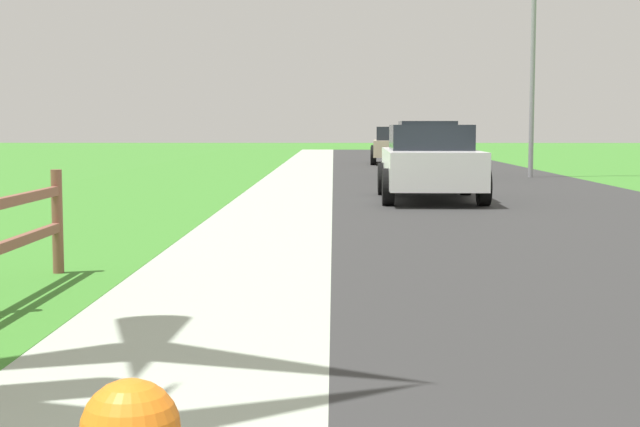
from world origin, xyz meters
TOP-DOWN VIEW (x-y plane):
  - ground_plane at (0.00, 25.00)m, footprint 120.00×120.00m
  - road_asphalt at (3.50, 27.00)m, footprint 7.00×66.00m
  - curb_concrete at (-3.00, 27.00)m, footprint 6.00×66.00m
  - grass_verge at (-4.50, 27.00)m, footprint 5.00×66.00m
  - parked_suv_white at (1.97, 18.47)m, footprint 2.07×4.55m
  - parked_car_silver at (2.75, 27.25)m, footprint 2.10×4.98m
  - parked_car_beige at (2.58, 37.06)m, footprint 2.31×4.41m
  - street_lamp at (5.88, 27.01)m, footprint 1.17×0.20m

SIDE VIEW (x-z plane):
  - ground_plane at x=0.00m, z-range 0.00..0.00m
  - road_asphalt at x=3.50m, z-range 0.00..0.01m
  - curb_concrete at x=-3.00m, z-range 0.00..0.01m
  - grass_verge at x=-4.50m, z-range 0.00..0.01m
  - parked_suv_white at x=1.97m, z-range 0.00..1.52m
  - parked_car_beige at x=2.58m, z-range 0.03..1.50m
  - parked_car_silver at x=2.75m, z-range -0.01..1.63m
  - street_lamp at x=5.88m, z-range 0.62..8.04m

